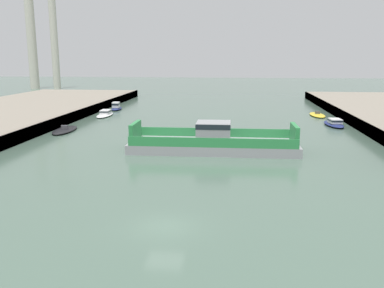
{
  "coord_description": "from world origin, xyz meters",
  "views": [
    {
      "loc": [
        4.55,
        -25.52,
        11.15
      ],
      "look_at": [
        0.0,
        17.33,
        2.0
      ],
      "focal_mm": 38.66,
      "sensor_mm": 36.0,
      "label": 1
    }
  ],
  "objects_px": {
    "moored_boat_near_right": "(65,130)",
    "moored_boat_upstream_a": "(334,123)",
    "chain_ferry": "(213,142)",
    "moored_boat_mid_left": "(105,114)",
    "smokestack_distant_b": "(54,32)",
    "smokestack_distant_a": "(31,38)",
    "moored_boat_near_left": "(317,115)",
    "moored_boat_far_left": "(116,107)"
  },
  "relations": [
    {
      "from": "chain_ferry",
      "to": "moored_boat_far_left",
      "type": "distance_m",
      "value": 43.05
    },
    {
      "from": "moored_boat_far_left",
      "to": "smokestack_distant_b",
      "type": "relative_size",
      "value": 0.15
    },
    {
      "from": "chain_ferry",
      "to": "moored_boat_near_right",
      "type": "bearing_deg",
      "value": 155.05
    },
    {
      "from": "moored_boat_near_right",
      "to": "moored_boat_far_left",
      "type": "bearing_deg",
      "value": 88.81
    },
    {
      "from": "smokestack_distant_a",
      "to": "moored_boat_mid_left",
      "type": "bearing_deg",
      "value": -54.35
    },
    {
      "from": "smokestack_distant_a",
      "to": "moored_boat_near_left",
      "type": "bearing_deg",
      "value": -34.71
    },
    {
      "from": "chain_ferry",
      "to": "moored_boat_near_left",
      "type": "relative_size",
      "value": 2.74
    },
    {
      "from": "chain_ferry",
      "to": "moored_boat_upstream_a",
      "type": "distance_m",
      "value": 27.45
    },
    {
      "from": "moored_boat_mid_left",
      "to": "smokestack_distant_a",
      "type": "distance_m",
      "value": 80.39
    },
    {
      "from": "moored_boat_mid_left",
      "to": "smokestack_distant_b",
      "type": "relative_size",
      "value": 0.21
    },
    {
      "from": "moored_boat_upstream_a",
      "to": "moored_boat_near_left",
      "type": "bearing_deg",
      "value": 92.4
    },
    {
      "from": "moored_boat_mid_left",
      "to": "smokestack_distant_b",
      "type": "bearing_deg",
      "value": 120.47
    },
    {
      "from": "moored_boat_mid_left",
      "to": "moored_boat_far_left",
      "type": "xyz_separation_m",
      "value": [
        -0.39,
        8.88,
        0.23
      ]
    },
    {
      "from": "smokestack_distant_b",
      "to": "moored_boat_far_left",
      "type": "bearing_deg",
      "value": -55.96
    },
    {
      "from": "moored_boat_mid_left",
      "to": "moored_boat_far_left",
      "type": "distance_m",
      "value": 8.89
    },
    {
      "from": "smokestack_distant_a",
      "to": "moored_boat_far_left",
      "type": "bearing_deg",
      "value": -50.44
    },
    {
      "from": "moored_boat_near_left",
      "to": "moored_boat_mid_left",
      "type": "xyz_separation_m",
      "value": [
        -40.43,
        -4.14,
        0.19
      ]
    },
    {
      "from": "moored_boat_mid_left",
      "to": "moored_boat_upstream_a",
      "type": "distance_m",
      "value": 41.61
    },
    {
      "from": "moored_boat_near_right",
      "to": "moored_boat_mid_left",
      "type": "height_order",
      "value": "moored_boat_mid_left"
    },
    {
      "from": "moored_boat_near_left",
      "to": "moored_boat_far_left",
      "type": "xyz_separation_m",
      "value": [
        -40.82,
        4.74,
        0.42
      ]
    },
    {
      "from": "moored_boat_near_left",
      "to": "moored_boat_mid_left",
      "type": "distance_m",
      "value": 40.64
    },
    {
      "from": "moored_boat_near_right",
      "to": "moored_boat_near_left",
      "type": "bearing_deg",
      "value": 27.0
    },
    {
      "from": "moored_boat_mid_left",
      "to": "moored_boat_far_left",
      "type": "height_order",
      "value": "moored_boat_far_left"
    },
    {
      "from": "moored_boat_mid_left",
      "to": "smokestack_distant_b",
      "type": "height_order",
      "value": "smokestack_distant_b"
    },
    {
      "from": "smokestack_distant_b",
      "to": "moored_boat_upstream_a",
      "type": "bearing_deg",
      "value": -42.39
    },
    {
      "from": "moored_boat_far_left",
      "to": "moored_boat_upstream_a",
      "type": "xyz_separation_m",
      "value": [
        41.31,
        -16.46,
        -0.17
      ]
    },
    {
      "from": "moored_boat_far_left",
      "to": "smokestack_distant_b",
      "type": "height_order",
      "value": "smokestack_distant_b"
    },
    {
      "from": "moored_boat_far_left",
      "to": "moored_boat_near_right",
      "type": "bearing_deg",
      "value": -91.19
    },
    {
      "from": "moored_boat_near_left",
      "to": "moored_boat_mid_left",
      "type": "height_order",
      "value": "moored_boat_mid_left"
    },
    {
      "from": "smokestack_distant_a",
      "to": "moored_boat_near_right",
      "type": "bearing_deg",
      "value": -60.94
    },
    {
      "from": "smokestack_distant_a",
      "to": "smokestack_distant_b",
      "type": "distance_m",
      "value": 8.26
    },
    {
      "from": "moored_boat_upstream_a",
      "to": "moored_boat_far_left",
      "type": "bearing_deg",
      "value": 158.28
    },
    {
      "from": "moored_boat_upstream_a",
      "to": "smokestack_distant_b",
      "type": "distance_m",
      "value": 108.35
    },
    {
      "from": "moored_boat_near_right",
      "to": "smokestack_distant_a",
      "type": "relative_size",
      "value": 0.25
    },
    {
      "from": "chain_ferry",
      "to": "moored_boat_upstream_a",
      "type": "height_order",
      "value": "chain_ferry"
    },
    {
      "from": "smokestack_distant_b",
      "to": "moored_boat_mid_left",
      "type": "bearing_deg",
      "value": -59.53
    },
    {
      "from": "moored_boat_near_left",
      "to": "smokestack_distant_b",
      "type": "distance_m",
      "value": 100.62
    },
    {
      "from": "moored_boat_near_right",
      "to": "moored_boat_far_left",
      "type": "distance_m",
      "value": 25.82
    },
    {
      "from": "smokestack_distant_a",
      "to": "smokestack_distant_b",
      "type": "height_order",
      "value": "smokestack_distant_b"
    },
    {
      "from": "moored_boat_near_right",
      "to": "moored_boat_upstream_a",
      "type": "height_order",
      "value": "moored_boat_upstream_a"
    },
    {
      "from": "moored_boat_near_right",
      "to": "moored_boat_upstream_a",
      "type": "xyz_separation_m",
      "value": [
        41.84,
        9.35,
        0.25
      ]
    },
    {
      "from": "chain_ferry",
      "to": "moored_boat_upstream_a",
      "type": "xyz_separation_m",
      "value": [
        18.65,
        20.14,
        -0.6
      ]
    }
  ]
}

